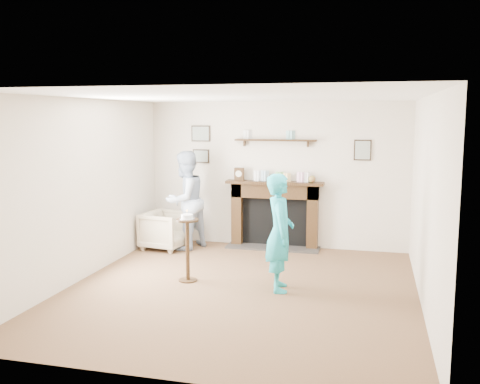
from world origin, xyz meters
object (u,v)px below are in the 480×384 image
at_px(pedestal_table, 187,237).
at_px(armchair, 166,249).
at_px(woman, 279,289).
at_px(man, 186,249).

bearing_deg(pedestal_table, armchair, 121.33).
xyz_separation_m(armchair, pedestal_table, (0.98, -1.62, 0.61)).
bearing_deg(armchair, pedestal_table, -139.97).
distance_m(woman, pedestal_table, 1.43).
bearing_deg(man, armchair, -52.17).
height_order(man, pedestal_table, pedestal_table).
height_order(man, woman, man).
distance_m(man, pedestal_table, 1.92).
distance_m(armchair, woman, 2.83).
relative_size(man, woman, 1.10).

